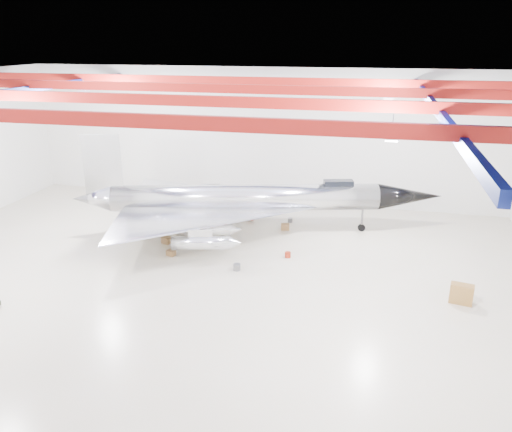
# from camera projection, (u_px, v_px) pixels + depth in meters

# --- Properties ---
(floor) EXTENTS (40.00, 40.00, 0.00)m
(floor) POSITION_uv_depth(u_px,v_px,m) (200.00, 274.00, 29.33)
(floor) COLOR beige
(floor) RESTS_ON ground
(wall_back) EXTENTS (40.00, 0.00, 40.00)m
(wall_back) POSITION_uv_depth(u_px,v_px,m) (258.00, 136.00, 41.23)
(wall_back) COLOR silver
(wall_back) RESTS_ON floor
(ceiling) EXTENTS (40.00, 40.00, 0.00)m
(ceiling) POSITION_uv_depth(u_px,v_px,m) (192.00, 82.00, 25.64)
(ceiling) COLOR #0A0F38
(ceiling) RESTS_ON wall_back
(ceiling_structure) EXTENTS (39.50, 29.50, 1.08)m
(ceiling_structure) POSITION_uv_depth(u_px,v_px,m) (192.00, 95.00, 25.87)
(ceiling_structure) COLOR maroon
(ceiling_structure) RESTS_ON ceiling
(jet_aircraft) EXTENTS (25.54, 18.13, 7.08)m
(jet_aircraft) POSITION_uv_depth(u_px,v_px,m) (245.00, 201.00, 34.98)
(jet_aircraft) COLOR silver
(jet_aircraft) RESTS_ON floor
(desk) EXTENTS (1.25, 0.80, 1.06)m
(desk) POSITION_uv_depth(u_px,v_px,m) (461.00, 294.00, 25.99)
(desk) COLOR brown
(desk) RESTS_ON floor
(crate_ply) EXTENTS (0.62, 0.56, 0.36)m
(crate_ply) POSITION_uv_depth(u_px,v_px,m) (171.00, 253.00, 31.83)
(crate_ply) COLOR olive
(crate_ply) RESTS_ON floor
(toolbox_red) EXTENTS (0.51, 0.42, 0.35)m
(toolbox_red) POSITION_uv_depth(u_px,v_px,m) (251.00, 217.00, 38.20)
(toolbox_red) COLOR #9C250F
(toolbox_red) RESTS_ON floor
(engine_drum) EXTENTS (0.56, 0.56, 0.39)m
(engine_drum) POSITION_uv_depth(u_px,v_px,m) (237.00, 267.00, 29.81)
(engine_drum) COLOR #59595B
(engine_drum) RESTS_ON floor
(parts_bin) EXTENTS (0.68, 0.58, 0.42)m
(parts_bin) POSITION_uv_depth(u_px,v_px,m) (285.00, 227.00, 36.16)
(parts_bin) COLOR olive
(parts_bin) RESTS_ON floor
(tool_chest) EXTENTS (0.43, 0.43, 0.34)m
(tool_chest) POSITION_uv_depth(u_px,v_px,m) (288.00, 255.00, 31.59)
(tool_chest) COLOR #9C250F
(tool_chest) RESTS_ON floor
(oil_barrel) EXTENTS (0.74, 0.66, 0.44)m
(oil_barrel) POSITION_uv_depth(u_px,v_px,m) (167.00, 240.00, 33.75)
(oil_barrel) COLOR olive
(oil_barrel) RESTS_ON floor
(spares_box) EXTENTS (0.40, 0.40, 0.32)m
(spares_box) POSITION_uv_depth(u_px,v_px,m) (290.00, 220.00, 37.64)
(spares_box) COLOR #59595B
(spares_box) RESTS_ON floor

